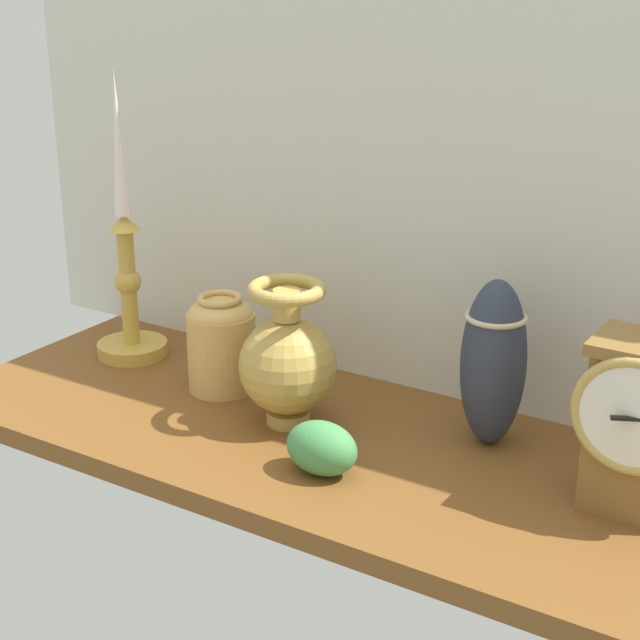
% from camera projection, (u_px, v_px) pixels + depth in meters
% --- Properties ---
extents(ground_plane, '(1.00, 0.36, 0.02)m').
position_uv_depth(ground_plane, '(340.00, 450.00, 1.14)').
color(ground_plane, brown).
extents(back_wall, '(1.20, 0.02, 0.65)m').
position_uv_depth(back_wall, '(424.00, 129.00, 1.17)').
color(back_wall, silver).
rests_on(back_wall, ground_plane).
extents(candlestick_tall_left, '(0.10, 0.10, 0.38)m').
position_uv_depth(candlestick_tall_left, '(128.00, 276.00, 1.34)').
color(candlestick_tall_left, gold).
rests_on(candlestick_tall_left, ground_plane).
extents(brass_vase_bulbous, '(0.11, 0.11, 0.17)m').
position_uv_depth(brass_vase_bulbous, '(288.00, 360.00, 1.15)').
color(brass_vase_bulbous, '#BB9846').
rests_on(brass_vase_bulbous, ground_plane).
extents(brass_vase_jar, '(0.09, 0.09, 0.12)m').
position_uv_depth(brass_vase_jar, '(221.00, 341.00, 1.25)').
color(brass_vase_jar, tan).
rests_on(brass_vase_jar, ground_plane).
extents(tall_ceramic_vase, '(0.07, 0.07, 0.19)m').
position_uv_depth(tall_ceramic_vase, '(493.00, 362.00, 1.10)').
color(tall_ceramic_vase, '#2D3444').
rests_on(tall_ceramic_vase, ground_plane).
extents(ivy_sprig, '(0.08, 0.06, 0.06)m').
position_uv_depth(ivy_sprig, '(322.00, 448.00, 1.06)').
color(ivy_sprig, '#458E4E').
rests_on(ivy_sprig, ground_plane).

